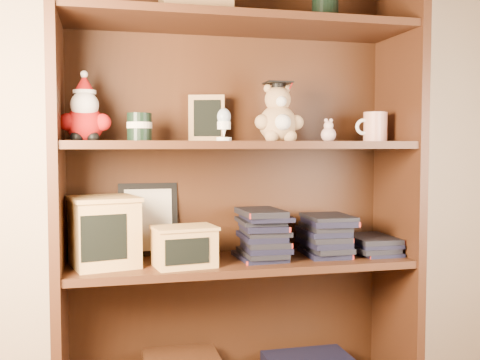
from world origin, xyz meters
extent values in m
cube|color=#C8B290|center=(0.00, 1.50, 1.25)|extent=(3.00, 0.04, 2.50)
cube|color=#3C1F11|center=(-0.77, 1.30, 0.80)|extent=(0.03, 0.35, 1.60)
cube|color=#3C1F11|center=(0.40, 1.30, 0.80)|extent=(0.03, 0.35, 1.60)
cube|color=#381D0F|center=(-0.18, 1.47, 0.80)|extent=(1.20, 0.02, 1.60)
cube|color=#3C1F11|center=(-0.18, 1.30, 1.34)|extent=(1.14, 0.33, 0.02)
cylinder|color=black|center=(0.12, 1.30, 1.41)|extent=(0.09, 0.09, 0.11)
cube|color=#3C1F11|center=(-0.18, 1.30, 0.54)|extent=(1.14, 0.33, 0.02)
cube|color=#3C1F11|center=(-0.18, 1.30, 0.94)|extent=(1.14, 0.33, 0.02)
sphere|color=#A50F0F|center=(-0.68, 1.30, 1.00)|extent=(0.12, 0.12, 0.12)
sphere|color=#A50F0F|center=(-0.74, 1.29, 1.01)|extent=(0.05, 0.05, 0.05)
sphere|color=#A50F0F|center=(-0.63, 1.29, 1.01)|extent=(0.05, 0.05, 0.05)
sphere|color=black|center=(-0.71, 1.28, 0.96)|extent=(0.04, 0.04, 0.04)
sphere|color=black|center=(-0.66, 1.28, 0.96)|extent=(0.04, 0.04, 0.04)
sphere|color=white|center=(-0.68, 1.29, 1.06)|extent=(0.09, 0.09, 0.09)
sphere|color=#D8B293|center=(-0.68, 1.30, 1.08)|extent=(0.06, 0.06, 0.06)
cone|color=#A50F0F|center=(-0.68, 1.30, 1.13)|extent=(0.07, 0.07, 0.06)
sphere|color=white|center=(-0.68, 1.30, 1.16)|extent=(0.02, 0.02, 0.02)
cylinder|color=white|center=(-0.68, 1.30, 1.10)|extent=(0.07, 0.07, 0.01)
cylinder|color=black|center=(-0.52, 1.30, 0.99)|extent=(0.08, 0.08, 0.09)
cylinder|color=beige|center=(-0.52, 1.30, 1.00)|extent=(0.08, 0.08, 0.02)
cube|color=#9E7547|center=(-0.28, 1.42, 1.03)|extent=(0.12, 0.06, 0.16)
cube|color=black|center=(-0.28, 1.41, 1.03)|extent=(0.09, 0.03, 0.13)
cube|color=#9E7547|center=(-0.28, 1.45, 0.96)|extent=(0.07, 0.07, 0.01)
cylinder|color=white|center=(-0.26, 1.23, 0.96)|extent=(0.05, 0.05, 0.01)
cone|color=white|center=(-0.26, 1.23, 0.98)|extent=(0.02, 0.02, 0.03)
cylinder|color=white|center=(-0.26, 1.23, 1.00)|extent=(0.04, 0.04, 0.02)
ellipsoid|color=#A8B8CC|center=(-0.26, 1.23, 1.03)|extent=(0.04, 0.04, 0.05)
sphere|color=tan|center=(-0.05, 1.30, 1.01)|extent=(0.13, 0.13, 0.13)
sphere|color=white|center=(-0.05, 1.25, 1.01)|extent=(0.05, 0.05, 0.05)
sphere|color=tan|center=(-0.11, 1.29, 1.01)|extent=(0.05, 0.05, 0.05)
sphere|color=tan|center=(0.01, 1.29, 1.01)|extent=(0.05, 0.05, 0.05)
sphere|color=tan|center=(-0.09, 1.27, 0.97)|extent=(0.05, 0.05, 0.05)
sphere|color=tan|center=(-0.02, 1.27, 0.97)|extent=(0.05, 0.05, 0.05)
sphere|color=tan|center=(-0.05, 1.30, 1.09)|extent=(0.09, 0.09, 0.09)
sphere|color=white|center=(-0.05, 1.27, 1.08)|extent=(0.04, 0.04, 0.04)
sphere|color=tan|center=(-0.09, 1.31, 1.13)|extent=(0.03, 0.03, 0.03)
sphere|color=tan|center=(-0.02, 1.31, 1.13)|extent=(0.03, 0.03, 0.03)
cylinder|color=black|center=(-0.05, 1.30, 1.14)|extent=(0.04, 0.04, 0.02)
cube|color=black|center=(-0.05, 1.30, 1.15)|extent=(0.09, 0.09, 0.01)
cylinder|color=#A50F0F|center=(-0.01, 1.29, 1.14)|extent=(0.00, 0.04, 0.03)
sphere|color=beige|center=(0.13, 1.30, 0.97)|extent=(0.05, 0.05, 0.05)
sphere|color=beige|center=(0.13, 1.30, 1.00)|extent=(0.03, 0.03, 0.03)
sphere|color=beige|center=(0.12, 1.30, 1.02)|extent=(0.01, 0.01, 0.01)
sphere|color=beige|center=(0.14, 1.30, 1.02)|extent=(0.01, 0.01, 0.01)
cylinder|color=silver|center=(0.31, 1.30, 1.00)|extent=(0.08, 0.08, 0.10)
torus|color=white|center=(0.26, 1.30, 1.00)|extent=(0.06, 0.01, 0.06)
cube|color=black|center=(-0.48, 1.45, 0.68)|extent=(0.20, 0.05, 0.25)
cube|color=beige|center=(-0.48, 1.43, 0.68)|extent=(0.16, 0.03, 0.21)
cube|color=tan|center=(-0.63, 1.30, 0.66)|extent=(0.23, 0.23, 0.21)
cube|color=black|center=(-0.63, 1.21, 0.66)|extent=(0.14, 0.04, 0.14)
cube|color=tan|center=(-0.63, 1.30, 0.77)|extent=(0.24, 0.24, 0.01)
cube|color=tan|center=(-0.38, 1.24, 0.61)|extent=(0.20, 0.16, 0.12)
cube|color=black|center=(-0.38, 1.17, 0.61)|extent=(0.14, 0.02, 0.08)
cube|color=tan|center=(-0.38, 1.24, 0.67)|extent=(0.21, 0.17, 0.01)
cube|color=black|center=(-0.11, 1.30, 0.56)|extent=(0.14, 0.20, 0.02)
cube|color=black|center=(-0.11, 1.30, 0.57)|extent=(0.14, 0.20, 0.02)
cube|color=black|center=(-0.11, 1.30, 0.59)|extent=(0.14, 0.20, 0.02)
cube|color=black|center=(-0.11, 1.30, 0.61)|extent=(0.14, 0.20, 0.02)
cube|color=black|center=(-0.11, 1.30, 0.62)|extent=(0.14, 0.20, 0.02)
cube|color=black|center=(-0.11, 1.30, 0.64)|extent=(0.14, 0.20, 0.02)
cube|color=black|center=(-0.11, 1.30, 0.65)|extent=(0.14, 0.20, 0.02)
cube|color=black|center=(-0.11, 1.30, 0.67)|extent=(0.14, 0.20, 0.02)
cube|color=black|center=(-0.11, 1.30, 0.69)|extent=(0.14, 0.20, 0.02)
cube|color=black|center=(-0.11, 1.30, 0.70)|extent=(0.14, 0.20, 0.02)
cube|color=black|center=(0.12, 1.30, 0.56)|extent=(0.14, 0.20, 0.02)
cube|color=black|center=(0.12, 1.30, 0.57)|extent=(0.14, 0.20, 0.02)
cube|color=black|center=(0.12, 1.30, 0.59)|extent=(0.14, 0.20, 0.02)
cube|color=black|center=(0.12, 1.30, 0.61)|extent=(0.14, 0.20, 0.02)
cube|color=black|center=(0.12, 1.30, 0.62)|extent=(0.14, 0.20, 0.02)
cube|color=black|center=(0.12, 1.30, 0.64)|extent=(0.14, 0.20, 0.02)
cube|color=black|center=(0.12, 1.30, 0.65)|extent=(0.14, 0.20, 0.02)
cube|color=black|center=(0.12, 1.30, 0.67)|extent=(0.14, 0.20, 0.02)
cube|color=black|center=(0.30, 1.30, 0.56)|extent=(0.14, 0.20, 0.02)
cube|color=black|center=(0.30, 1.30, 0.57)|extent=(0.14, 0.20, 0.02)
cube|color=black|center=(0.30, 1.30, 0.59)|extent=(0.14, 0.20, 0.02)
cube|color=black|center=(0.30, 1.30, 0.61)|extent=(0.14, 0.20, 0.02)
camera|label=1|loc=(-0.63, -0.52, 0.93)|focal=42.00mm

